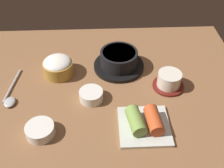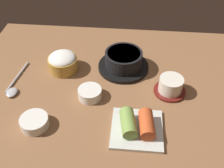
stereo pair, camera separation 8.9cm
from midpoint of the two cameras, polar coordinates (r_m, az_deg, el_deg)
The scene contains 8 objects.
dining_table at distance 93.02cm, azimuth 1.61°, elevation -1.03°, with size 100.00×76.00×2.00cm, color brown.
stone_pot at distance 98.10cm, azimuth 5.06°, elevation 4.78°, with size 18.49×18.49×6.96cm.
rice_bowl at distance 97.96cm, azimuth -7.86°, elevation 4.61°, with size 10.72×10.72×6.91cm.
tea_cup_with_saucer at distance 91.53cm, azimuth 15.07°, elevation -0.49°, with size 10.62×10.62×5.77cm.
banchan_cup_center at distance 87.32cm, azimuth -1.83°, elevation -2.06°, with size 7.74×7.74×3.37cm.
kimchi_plate at distance 78.79cm, azimuth 8.64°, elevation -8.94°, with size 14.94×14.94×5.26cm.
side_bowl_near at distance 81.34cm, azimuth -13.17°, elevation -8.02°, with size 8.33×8.33×3.21cm.
spoon at distance 95.66cm, azimuth -17.67°, elevation -0.70°, with size 4.39×18.86×1.35cm.
Camera 2 is at (7.97, -67.15, 65.16)cm, focal length 43.05 mm.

